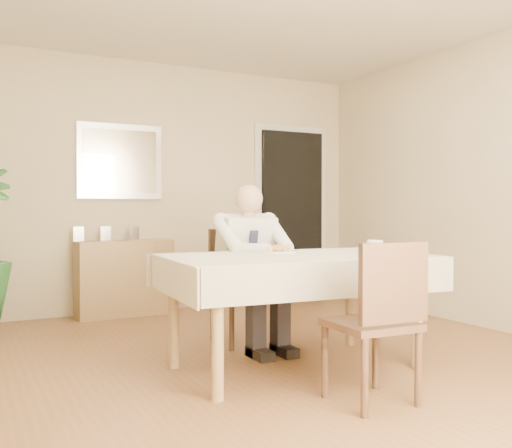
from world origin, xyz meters
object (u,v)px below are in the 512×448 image
chair_far (239,278)px  dining_table (295,268)px  sideboard (125,278)px  chair_near (380,314)px  coffee_mug (375,247)px  seated_man (255,258)px

chair_far → dining_table: bearing=-92.5°
chair_far → sideboard: bearing=106.7°
chair_far → chair_near: bearing=-92.0°
coffee_mug → seated_man: bearing=126.7°
dining_table → seated_man: bearing=93.5°
chair_near → seated_man: (-0.02, 1.44, 0.20)m
dining_table → coffee_mug: size_ratio=15.09×
chair_near → chair_far: bearing=92.8°
chair_near → sideboard: size_ratio=0.94×
sideboard → coffee_mug: bearing=-69.4°
dining_table → coffee_mug: coffee_mug is taller
dining_table → seated_man: (-0.00, 0.59, 0.02)m
dining_table → chair_near: chair_near is taller
dining_table → seated_man: size_ratio=1.43×
chair_near → sideboard: (-0.55, 3.26, -0.12)m
chair_near → seated_man: 1.45m
chair_near → coffee_mug: bearing=55.3°
dining_table → coffee_mug: 0.58m
seated_man → sideboard: seated_man is taller
chair_far → seated_man: (-0.00, -0.29, 0.18)m
dining_table → chair_near: (0.02, -0.85, -0.17)m
seated_man → dining_table: bearing=-90.0°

